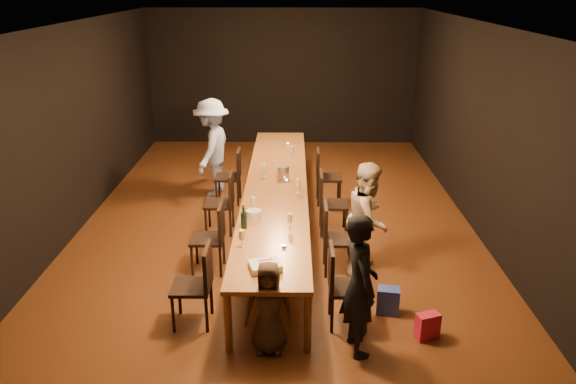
{
  "coord_description": "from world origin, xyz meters",
  "views": [
    {
      "loc": [
        0.25,
        -7.7,
        3.57
      ],
      "look_at": [
        0.18,
        -0.94,
        1.0
      ],
      "focal_mm": 35.0,
      "sensor_mm": 36.0,
      "label": 1
    }
  ],
  "objects_px": {
    "woman_tan": "(368,218)",
    "birthday_cake": "(265,266)",
    "chair_right_0": "(348,287)",
    "chair_left_0": "(191,286)",
    "man_blue": "(212,148)",
    "child": "(269,308)",
    "table": "(276,188)",
    "ice_bucket": "(283,173)",
    "chair_right_1": "(340,238)",
    "chair_right_3": "(329,177)",
    "woman_birthday": "(360,285)",
    "chair_left_2": "(219,203)",
    "chair_left_3": "(228,176)",
    "plate_stack": "(254,214)",
    "champagne_bottle": "(244,216)",
    "chair_right_2": "(334,203)",
    "chair_left_1": "(207,238)"
  },
  "relations": [
    {
      "from": "woman_tan",
      "to": "birthday_cake",
      "type": "xyz_separation_m",
      "value": [
        -1.24,
        -1.38,
        0.05
      ]
    },
    {
      "from": "chair_right_0",
      "to": "chair_left_0",
      "type": "relative_size",
      "value": 1.0
    },
    {
      "from": "chair_left_0",
      "to": "man_blue",
      "type": "xyz_separation_m",
      "value": [
        -0.3,
        4.0,
        0.38
      ]
    },
    {
      "from": "chair_left_0",
      "to": "woman_tan",
      "type": "relative_size",
      "value": 0.63
    },
    {
      "from": "man_blue",
      "to": "child",
      "type": "xyz_separation_m",
      "value": [
        1.16,
        -4.48,
        -0.35
      ]
    },
    {
      "from": "table",
      "to": "child",
      "type": "relative_size",
      "value": 6.03
    },
    {
      "from": "ice_bucket",
      "to": "chair_right_1",
      "type": "bearing_deg",
      "value": -63.0
    },
    {
      "from": "chair_right_3",
      "to": "woman_birthday",
      "type": "xyz_separation_m",
      "value": [
        0.06,
        -4.06,
        0.29
      ]
    },
    {
      "from": "chair_left_2",
      "to": "chair_left_3",
      "type": "relative_size",
      "value": 1.0
    },
    {
      "from": "child",
      "to": "plate_stack",
      "type": "bearing_deg",
      "value": 99.64
    },
    {
      "from": "table",
      "to": "ice_bucket",
      "type": "bearing_deg",
      "value": 70.8
    },
    {
      "from": "chair_left_3",
      "to": "woman_tan",
      "type": "xyz_separation_m",
      "value": [
        2.06,
        -2.36,
        0.27
      ]
    },
    {
      "from": "chair_left_0",
      "to": "chair_left_2",
      "type": "bearing_deg",
      "value": 0.0
    },
    {
      "from": "chair_right_3",
      "to": "champagne_bottle",
      "type": "height_order",
      "value": "champagne_bottle"
    },
    {
      "from": "chair_right_3",
      "to": "plate_stack",
      "type": "xyz_separation_m",
      "value": [
        -1.09,
        -2.42,
        0.34
      ]
    },
    {
      "from": "chair_left_0",
      "to": "ice_bucket",
      "type": "height_order",
      "value": "ice_bucket"
    },
    {
      "from": "chair_left_2",
      "to": "man_blue",
      "type": "xyz_separation_m",
      "value": [
        -0.3,
        1.6,
        0.38
      ]
    },
    {
      "from": "chair_right_0",
      "to": "chair_right_3",
      "type": "relative_size",
      "value": 1.0
    },
    {
      "from": "chair_right_3",
      "to": "plate_stack",
      "type": "relative_size",
      "value": 4.89
    },
    {
      "from": "chair_right_2",
      "to": "chair_right_3",
      "type": "relative_size",
      "value": 1.0
    },
    {
      "from": "woman_tan",
      "to": "champagne_bottle",
      "type": "height_order",
      "value": "woman_tan"
    },
    {
      "from": "chair_left_0",
      "to": "champagne_bottle",
      "type": "xyz_separation_m",
      "value": [
        0.51,
        0.88,
        0.44
      ]
    },
    {
      "from": "chair_right_1",
      "to": "chair_left_0",
      "type": "height_order",
      "value": "same"
    },
    {
      "from": "child",
      "to": "chair_left_3",
      "type": "bearing_deg",
      "value": 102.9
    },
    {
      "from": "chair_left_3",
      "to": "ice_bucket",
      "type": "relative_size",
      "value": 4.61
    },
    {
      "from": "chair_left_3",
      "to": "chair_right_0",
      "type": "bearing_deg",
      "value": -154.72
    },
    {
      "from": "chair_left_0",
      "to": "birthday_cake",
      "type": "xyz_separation_m",
      "value": [
        0.81,
        -0.14,
        0.32
      ]
    },
    {
      "from": "chair_right_3",
      "to": "ice_bucket",
      "type": "bearing_deg",
      "value": -39.25
    },
    {
      "from": "child",
      "to": "ice_bucket",
      "type": "xyz_separation_m",
      "value": [
        0.09,
        3.15,
        0.35
      ]
    },
    {
      "from": "chair_right_3",
      "to": "chair_left_2",
      "type": "distance_m",
      "value": 2.08
    },
    {
      "from": "table",
      "to": "chair_left_3",
      "type": "height_order",
      "value": "chair_left_3"
    },
    {
      "from": "man_blue",
      "to": "champagne_bottle",
      "type": "height_order",
      "value": "man_blue"
    },
    {
      "from": "plate_stack",
      "to": "man_blue",
      "type": "bearing_deg",
      "value": 107.85
    },
    {
      "from": "chair_right_1",
      "to": "chair_left_3",
      "type": "xyz_separation_m",
      "value": [
        -1.7,
        2.4,
        0.0
      ]
    },
    {
      "from": "woman_tan",
      "to": "child",
      "type": "distance_m",
      "value": 2.1
    },
    {
      "from": "woman_tan",
      "to": "plate_stack",
      "type": "distance_m",
      "value": 1.45
    },
    {
      "from": "chair_left_0",
      "to": "child",
      "type": "distance_m",
      "value": 0.98
    },
    {
      "from": "chair_right_2",
      "to": "ice_bucket",
      "type": "xyz_separation_m",
      "value": [
        -0.75,
        0.28,
        0.39
      ]
    },
    {
      "from": "chair_left_2",
      "to": "chair_right_0",
      "type": "bearing_deg",
      "value": -144.69
    },
    {
      "from": "chair_right_3",
      "to": "woman_tan",
      "type": "bearing_deg",
      "value": 8.57
    },
    {
      "from": "chair_right_0",
      "to": "woman_birthday",
      "type": "relative_size",
      "value": 0.62
    },
    {
      "from": "chair_right_3",
      "to": "birthday_cake",
      "type": "bearing_deg",
      "value": -13.35
    },
    {
      "from": "chair_left_1",
      "to": "chair_left_2",
      "type": "bearing_deg",
      "value": 0.0
    },
    {
      "from": "chair_right_1",
      "to": "birthday_cake",
      "type": "relative_size",
      "value": 2.47
    },
    {
      "from": "chair_right_0",
      "to": "child",
      "type": "distance_m",
      "value": 0.97
    },
    {
      "from": "chair_right_0",
      "to": "chair_right_2",
      "type": "xyz_separation_m",
      "value": [
        0.0,
        2.4,
        0.0
      ]
    },
    {
      "from": "chair_right_3",
      "to": "chair_left_1",
      "type": "distance_m",
      "value": 2.94
    },
    {
      "from": "woman_birthday",
      "to": "man_blue",
      "type": "relative_size",
      "value": 0.89
    },
    {
      "from": "chair_left_2",
      "to": "birthday_cake",
      "type": "xyz_separation_m",
      "value": [
        0.81,
        -2.54,
        0.32
      ]
    },
    {
      "from": "chair_left_0",
      "to": "ice_bucket",
      "type": "bearing_deg",
      "value": -19.47
    }
  ]
}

